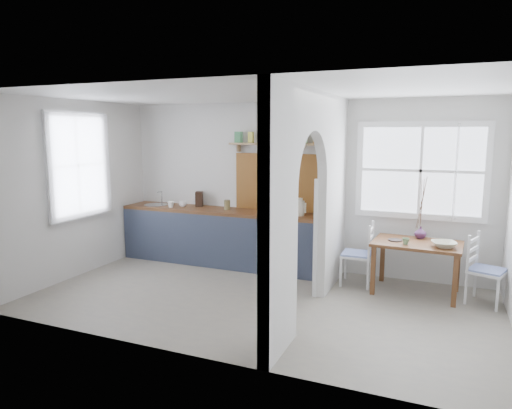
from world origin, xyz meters
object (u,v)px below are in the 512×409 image
at_px(chair_left, 357,253).
at_px(kettle, 299,207).
at_px(dining_table, 416,268).
at_px(vase, 420,232).
at_px(chair_right, 487,270).

relative_size(chair_left, kettle, 3.43).
xyz_separation_m(dining_table, vase, (0.02, 0.25, 0.43)).
height_order(dining_table, vase, vase).
bearing_deg(dining_table, vase, 88.86).
relative_size(chair_right, vase, 5.37).
height_order(dining_table, kettle, kettle).
relative_size(kettle, vase, 1.59).
height_order(dining_table, chair_right, chair_right).
distance_m(kettle, vase, 1.74).
distance_m(chair_right, kettle, 2.63).
distance_m(chair_right, vase, 0.95).
bearing_deg(vase, chair_left, -165.91).
height_order(kettle, vase, kettle).
bearing_deg(chair_left, kettle, -101.91).
bearing_deg(chair_left, dining_table, 84.80).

